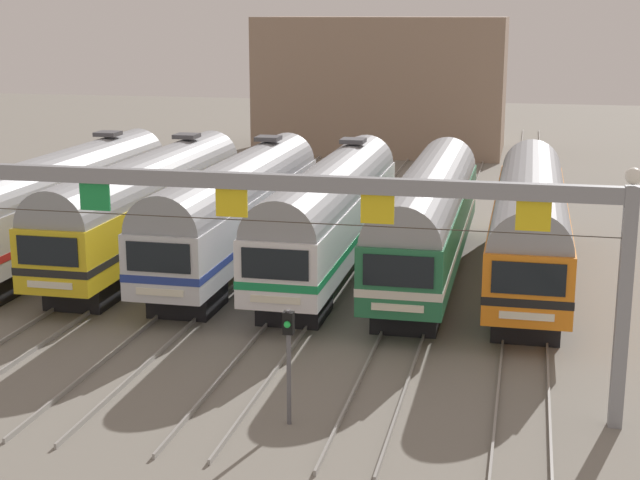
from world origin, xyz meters
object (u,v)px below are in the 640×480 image
(commuter_train_white, at_px, (331,210))
(commuter_train_orange, at_px, (530,219))
(catenary_gantry, at_px, (163,209))
(yard_signal_mast, at_px, (289,346))
(commuter_train_yellow, at_px, (148,202))
(commuter_train_silver, at_px, (237,206))
(commuter_train_stainless, at_px, (62,198))
(commuter_train_green, at_px, (428,214))

(commuter_train_white, bearing_deg, commuter_train_orange, -0.03)
(catenary_gantry, bearing_deg, commuter_train_orange, 52.94)
(catenary_gantry, relative_size, yard_signal_mast, 8.02)
(catenary_gantry, distance_m, yard_signal_mast, 5.42)
(commuter_train_yellow, xyz_separation_m, commuter_train_silver, (4.08, 0.00, 0.00))
(commuter_train_yellow, bearing_deg, catenary_gantry, -65.63)
(commuter_train_stainless, height_order, commuter_train_green, commuter_train_stainless)
(commuter_train_stainless, bearing_deg, commuter_train_green, -0.02)
(commuter_train_green, height_order, commuter_train_orange, same)
(commuter_train_orange, bearing_deg, yard_signal_mast, -111.87)
(commuter_train_silver, distance_m, commuter_train_orange, 12.23)
(commuter_train_stainless, relative_size, commuter_train_white, 1.00)
(commuter_train_silver, height_order, commuter_train_green, commuter_train_silver)
(commuter_train_stainless, bearing_deg, catenary_gantry, -52.95)
(commuter_train_yellow, height_order, commuter_train_white, same)
(commuter_train_stainless, distance_m, commuter_train_silver, 8.15)
(commuter_train_yellow, height_order, commuter_train_orange, commuter_train_yellow)
(commuter_train_white, bearing_deg, commuter_train_silver, 180.00)
(commuter_train_stainless, xyz_separation_m, yard_signal_mast, (14.27, -15.24, -0.47))
(commuter_train_orange, bearing_deg, commuter_train_green, 180.00)
(commuter_train_yellow, relative_size, commuter_train_silver, 1.00)
(commuter_train_white, relative_size, yard_signal_mast, 5.66)
(commuter_train_silver, bearing_deg, commuter_train_yellow, 180.00)
(commuter_train_white, xyz_separation_m, catenary_gantry, (-2.04, -13.50, 2.66))
(commuter_train_green, distance_m, yard_signal_mast, 15.38)
(commuter_train_yellow, distance_m, commuter_train_white, 8.15)
(yard_signal_mast, bearing_deg, commuter_train_silver, 111.87)
(commuter_train_silver, relative_size, catenary_gantry, 0.70)
(commuter_train_stainless, relative_size, catenary_gantry, 0.70)
(yard_signal_mast, bearing_deg, commuter_train_yellow, 123.78)
(commuter_train_yellow, bearing_deg, commuter_train_stainless, 180.00)
(commuter_train_stainless, height_order, commuter_train_yellow, same)
(commuter_train_yellow, relative_size, catenary_gantry, 0.70)
(commuter_train_white, height_order, yard_signal_mast, commuter_train_white)
(commuter_train_white, xyz_separation_m, yard_signal_mast, (2.04, -15.24, -0.47))
(commuter_train_silver, height_order, catenary_gantry, catenary_gantry)
(commuter_train_green, bearing_deg, yard_signal_mast, -97.62)
(commuter_train_yellow, xyz_separation_m, catenary_gantry, (6.12, -13.50, 2.66))
(commuter_train_green, relative_size, catenary_gantry, 0.70)
(commuter_train_stainless, height_order, yard_signal_mast, commuter_train_stainless)
(commuter_train_yellow, bearing_deg, commuter_train_white, 0.00)
(commuter_train_yellow, height_order, commuter_train_green, commuter_train_yellow)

